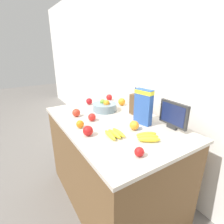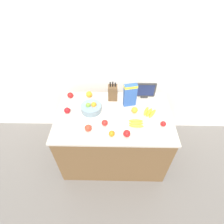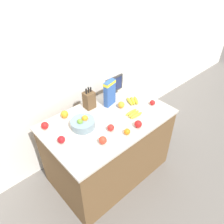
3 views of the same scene
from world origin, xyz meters
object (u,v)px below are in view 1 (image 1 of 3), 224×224
Objects in this scene: small_monitor at (173,115)px; banana_bunch_left at (148,137)px; fruit_bowl at (105,107)px; apple_rightmost at (88,131)px; knife_block at (137,104)px; apple_leftmost at (139,152)px; apple_middle at (89,101)px; cereal_box at (143,106)px; banana_bunch_right at (114,134)px; orange_front_left at (80,124)px; apple_by_knife_block at (109,97)px; apple_near_bananas at (92,117)px; apple_front at (76,113)px; orange_mid_left at (134,125)px; orange_by_cereal at (122,102)px.

small_monitor is 0.33m from banana_bunch_left.
banana_bunch_left is (0.03, -0.31, -0.11)m from small_monitor.
fruit_bowl reaches higher than apple_rightmost.
banana_bunch_left is (0.47, -0.28, -0.09)m from knife_block.
knife_block is 4.71× the size of apple_leftmost.
apple_middle is at bearing -179.69° from banana_bunch_left.
small_monitor reaches higher than apple_rightmost.
knife_block is 0.55m from banana_bunch_left.
fruit_bowl is (-0.50, -0.12, -0.13)m from cereal_box.
orange_front_left is at bearing -149.06° from banana_bunch_right.
banana_bunch_right is 1.01m from apple_by_knife_block.
apple_middle reaches higher than apple_near_bananas.
apple_leftmost is 1.30m from apple_by_knife_block.
orange_front_left is at bearing -165.32° from apple_leftmost.
banana_bunch_right is (0.29, -0.47, -0.09)m from knife_block.
cereal_box reaches higher than small_monitor.
small_monitor is 0.94m from apple_front.
orange_mid_left is 1.19× the size of orange_front_left.
apple_front is 0.28m from orange_front_left.
orange_by_cereal is at bearing 154.02° from orange_mid_left.
fruit_bowl reaches higher than apple_by_knife_block.
orange_by_cereal reaches higher than apple_leftmost.
fruit_bowl is 0.41m from apple_by_knife_block.
knife_block is 0.60m from apple_by_knife_block.
knife_block is at bearing 26.25° from apple_middle.
banana_bunch_right is at bearing 177.56° from apple_leftmost.
apple_leftmost is 0.63m from orange_front_left.
cereal_box is at bearing -15.56° from orange_by_cereal.
apple_leftmost is at bearing -71.94° from small_monitor.
apple_front reaches higher than apple_middle.
apple_front is (-0.19, -0.09, 0.00)m from apple_near_bananas.
knife_block reaches higher than orange_front_left.
banana_bunch_right is at bearing 10.31° from apple_front.
fruit_bowl is at bearing 126.76° from apple_near_bananas.
cereal_box is (0.22, -0.12, 0.07)m from knife_block.
apple_near_bananas is 0.96× the size of apple_middle.
orange_mid_left is (0.55, -0.03, -0.01)m from fruit_bowl.
apple_near_bananas is at bearing -142.82° from cereal_box.
apple_front is (-0.27, -0.57, -0.07)m from knife_block.
apple_front is at bearing -150.98° from orange_mid_left.
apple_leftmost is at bearing -9.50° from apple_middle.
orange_mid_left is (-0.16, -0.30, -0.09)m from small_monitor.
cereal_box reaches higher than orange_mid_left.
apple_by_knife_block is (-0.82, 0.13, -0.14)m from cereal_box.
apple_by_knife_block is at bearing -175.69° from orange_by_cereal.
small_monitor is 3.35× the size of apple_rightmost.
apple_rightmost is at bearing -42.74° from fruit_bowl.
banana_bunch_right is 2.58× the size of orange_front_left.
apple_by_knife_block is (-0.32, 0.59, -0.00)m from apple_front.
cereal_box is at bearing 136.49° from apple_leftmost.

